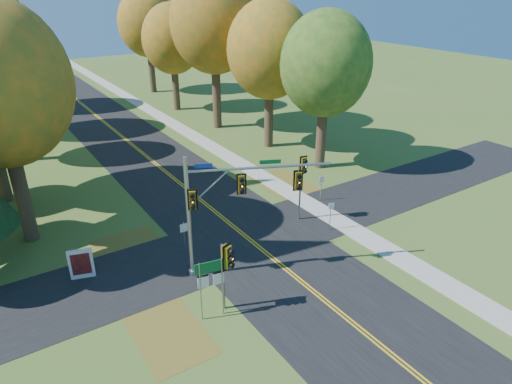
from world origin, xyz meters
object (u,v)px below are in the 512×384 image
east_signal_pole (303,172)px  info_kiosk (81,264)px  traffic_mast (225,200)px  route_sign_cluster (211,277)px

east_signal_pole → info_kiosk: (-13.78, 1.37, -2.62)m
traffic_mast → route_sign_cluster: traffic_mast is taller
info_kiosk → route_sign_cluster: bearing=-39.4°
route_sign_cluster → info_kiosk: bearing=134.0°
east_signal_pole → info_kiosk: east_signal_pole is taller
traffic_mast → route_sign_cluster: 4.24m
traffic_mast → east_signal_pole: size_ratio=1.51×
east_signal_pole → route_sign_cluster: size_ratio=1.45×
east_signal_pole → traffic_mast: bearing=-154.3°
east_signal_pole → info_kiosk: 14.09m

